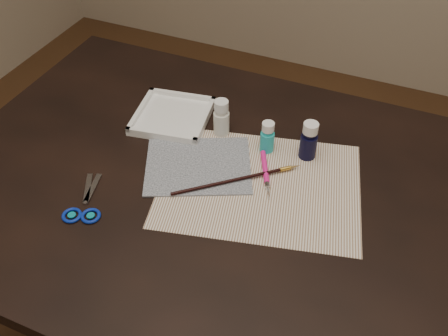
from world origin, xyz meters
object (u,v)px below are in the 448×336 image
at_px(paint_bottle_cyan, 267,137).
at_px(canvas, 198,165).
at_px(palette_tray, 172,116).
at_px(paper, 260,185).
at_px(scissors, 84,198).
at_px(paint_bottle_navy, 309,141).
at_px(paint_bottle_white, 221,118).

bearing_deg(paint_bottle_cyan, canvas, -137.18).
height_order(canvas, palette_tray, palette_tray).
bearing_deg(canvas, paper, -0.01).
bearing_deg(palette_tray, paper, -25.30).
bearing_deg(canvas, scissors, -134.04).
relative_size(scissors, palette_tray, 0.90).
xyz_separation_m(paint_bottle_cyan, palette_tray, (-0.26, 0.02, -0.03)).
height_order(paint_bottle_navy, palette_tray, paint_bottle_navy).
bearing_deg(paper, paint_bottle_navy, 62.50).
distance_m(paper, canvas, 0.15).
bearing_deg(paint_bottle_navy, paper, -117.50).
xyz_separation_m(paper, palette_tray, (-0.29, 0.14, 0.01)).
distance_m(paint_bottle_navy, palette_tray, 0.36).
bearing_deg(paint_bottle_white, canvas, -90.42).
xyz_separation_m(canvas, scissors, (-0.18, -0.19, 0.00)).
distance_m(paint_bottle_white, paint_bottle_cyan, 0.13).
relative_size(paint_bottle_white, paint_bottle_navy, 0.98).
bearing_deg(scissors, paper, -88.41).
distance_m(paint_bottle_navy, scissors, 0.52).
bearing_deg(paper, palette_tray, 154.70).
xyz_separation_m(paint_bottle_white, paint_bottle_navy, (0.22, -0.00, 0.00)).
height_order(paint_bottle_cyan, paint_bottle_navy, paint_bottle_navy).
bearing_deg(scissors, palette_tray, -36.03).
height_order(paper, paint_bottle_white, paint_bottle_white).
distance_m(paper, paint_bottle_navy, 0.16).
bearing_deg(paint_bottle_white, paint_bottle_navy, -0.41).
xyz_separation_m(canvas, paint_bottle_white, (0.00, 0.13, 0.04)).
bearing_deg(palette_tray, paint_bottle_white, -0.80).
bearing_deg(scissors, paint_bottle_navy, -79.33).
height_order(paint_bottle_white, scissors, paint_bottle_white).
bearing_deg(palette_tray, paint_bottle_navy, -0.56).
height_order(paint_bottle_white, paint_bottle_cyan, paint_bottle_white).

